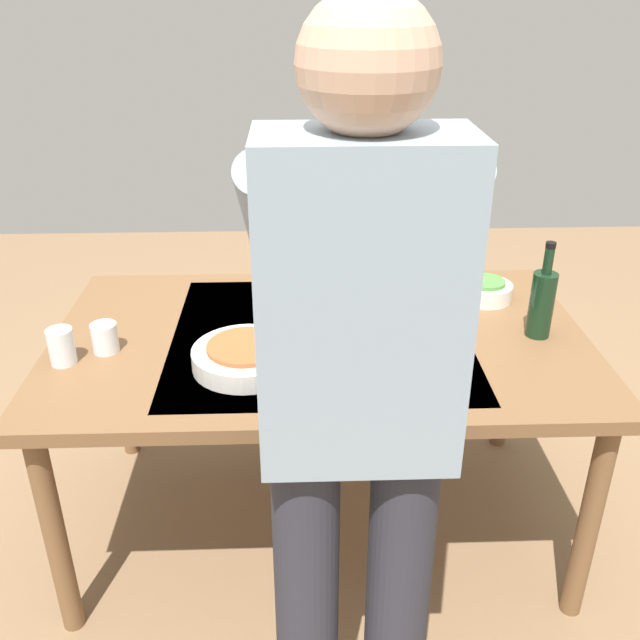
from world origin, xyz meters
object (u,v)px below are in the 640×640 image
(chair_near, at_px, (323,280))
(water_cup_far_left, at_px, (61,346))
(wine_bottle, at_px, (542,302))
(dining_table, at_px, (320,354))
(wine_glass_left, at_px, (310,266))
(water_cup_near_left, at_px, (282,269))
(side_bowl_salad, at_px, (485,290))
(serving_bowl_pasta, at_px, (246,356))
(dinner_plate_near, at_px, (427,323))
(person_server, at_px, (357,405))
(water_cup_near_right, at_px, (105,338))

(chair_near, xyz_separation_m, water_cup_far_left, (0.77, 1.00, 0.24))
(wine_bottle, bearing_deg, dining_table, -2.08)
(wine_bottle, relative_size, water_cup_far_left, 2.85)
(wine_glass_left, bearing_deg, water_cup_far_left, 31.93)
(water_cup_near_left, height_order, side_bowl_salad, water_cup_near_left)
(serving_bowl_pasta, bearing_deg, water_cup_near_left, -99.22)
(side_bowl_salad, height_order, dinner_plate_near, side_bowl_salad)
(water_cup_near_left, distance_m, side_bowl_salad, 0.69)
(side_bowl_salad, bearing_deg, person_server, 62.36)
(dining_table, height_order, person_server, person_server)
(person_server, relative_size, water_cup_near_left, 16.25)
(dining_table, xyz_separation_m, dinner_plate_near, (-0.33, -0.05, 0.07))
(person_server, distance_m, water_cup_near_left, 1.16)
(water_cup_near_left, relative_size, water_cup_far_left, 1.00)
(wine_glass_left, distance_m, serving_bowl_pasta, 0.51)
(water_cup_near_right, height_order, side_bowl_salad, water_cup_near_right)
(chair_near, bearing_deg, dinner_plate_near, 109.53)
(dining_table, height_order, water_cup_far_left, water_cup_far_left)
(dining_table, xyz_separation_m, side_bowl_salad, (-0.56, -0.24, 0.10))
(water_cup_near_left, height_order, serving_bowl_pasta, water_cup_near_left)
(dining_table, relative_size, serving_bowl_pasta, 5.34)
(wine_glass_left, xyz_separation_m, serving_bowl_pasta, (0.19, 0.47, -0.07))
(dining_table, height_order, chair_near, chair_near)
(person_server, distance_m, side_bowl_salad, 1.13)
(water_cup_near_left, bearing_deg, wine_bottle, 151.63)
(person_server, bearing_deg, side_bowl_salad, -117.64)
(wine_glass_left, bearing_deg, water_cup_near_left, -45.37)
(water_cup_far_left, relative_size, dinner_plate_near, 0.45)
(serving_bowl_pasta, bearing_deg, water_cup_near_right, -13.79)
(water_cup_near_left, bearing_deg, person_server, 98.07)
(wine_glass_left, xyz_separation_m, water_cup_far_left, (0.70, 0.44, -0.05))
(wine_bottle, xyz_separation_m, dinner_plate_near, (0.32, -0.08, -0.10))
(wine_glass_left, relative_size, water_cup_near_right, 1.76)
(wine_bottle, distance_m, water_cup_near_right, 1.27)
(water_cup_far_left, relative_size, serving_bowl_pasta, 0.35)
(chair_near, xyz_separation_m, side_bowl_salad, (-0.51, 0.62, 0.23))
(dining_table, bearing_deg, side_bowl_salad, -156.90)
(water_cup_near_right, xyz_separation_m, dinner_plate_near, (-0.95, -0.13, -0.04))
(chair_near, height_order, serving_bowl_pasta, chair_near)
(chair_near, xyz_separation_m, wine_bottle, (-0.61, 0.89, 0.30))
(person_server, distance_m, dinner_plate_near, 0.88)
(side_bowl_salad, bearing_deg, water_cup_far_left, 16.49)
(water_cup_near_left, height_order, dinner_plate_near, water_cup_near_left)
(water_cup_near_left, distance_m, dinner_plate_near, 0.57)
(serving_bowl_pasta, height_order, dinner_plate_near, serving_bowl_pasta)
(water_cup_far_left, bearing_deg, serving_bowl_pasta, 175.93)
(dining_table, height_order, side_bowl_salad, side_bowl_salad)
(water_cup_near_right, bearing_deg, person_server, 134.89)
(water_cup_near_left, bearing_deg, wine_glass_left, 134.63)
(water_cup_near_left, bearing_deg, dinner_plate_near, 142.86)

